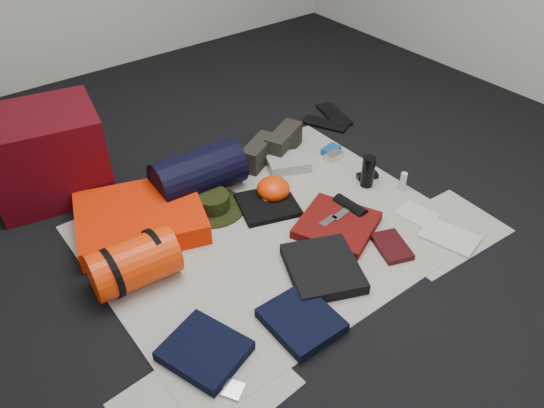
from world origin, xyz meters
TOP-DOWN VIEW (x-y plane):
  - floor at (0.00, 0.00)m, footprint 4.50×4.50m
  - newspaper_mat at (0.00, 0.00)m, footprint 1.60×1.30m
  - newspaper_sheet_front_left at (-0.70, -0.55)m, footprint 0.61×0.44m
  - newspaper_sheet_front_right at (0.65, -0.50)m, footprint 0.60×0.43m
  - red_cabinet at (-0.68, 0.95)m, footprint 0.62×0.55m
  - sleeping_pad at (-0.47, 0.40)m, footprint 0.70×0.63m
  - stuff_sack at (-0.65, 0.08)m, footprint 0.37×0.24m
  - sack_strap_left at (-0.75, 0.08)m, footprint 0.02×0.22m
  - sack_strap_right at (-0.55, 0.08)m, footprint 0.02×0.22m
  - navy_duffel at (-0.10, 0.47)m, footprint 0.47×0.27m
  - boonie_brim at (-0.12, 0.31)m, footprint 0.43×0.43m
  - boonie_crown at (-0.12, 0.31)m, footprint 0.17×0.17m
  - hiking_boot_left at (0.31, 0.50)m, footprint 0.28×0.21m
  - hiking_boot_right at (0.49, 0.50)m, footprint 0.30×0.22m
  - flip_flop_left at (0.90, 0.60)m, footprint 0.22×0.30m
  - flip_flop_right at (1.02, 0.65)m, footprint 0.19×0.33m
  - trousers_navy_a at (-0.62, -0.41)m, footprint 0.33×0.35m
  - trousers_navy_b at (-0.24, -0.52)m, footprint 0.25×0.29m
  - trousers_charcoal at (0.01, -0.36)m, footprint 0.40×0.43m
  - black_tshirt at (0.10, 0.15)m, footprint 0.35×0.34m
  - red_shirt at (0.26, -0.18)m, footprint 0.45×0.45m
  - orange_stuff_sack at (0.17, 0.20)m, footprint 0.21×0.21m
  - first_aid_pouch at (0.41, 0.37)m, footprint 0.27×0.24m
  - water_bottle at (0.63, -0.02)m, footprint 0.08×0.08m
  - speaker at (0.39, -0.14)m, footprint 0.08×0.18m
  - compact_camera at (0.67, 0.27)m, footprint 0.10×0.07m
  - cyan_case at (0.70, 0.33)m, footprint 0.12×0.09m
  - toiletry_purple at (0.75, -0.16)m, footprint 0.04×0.04m
  - toiletry_clear at (0.75, -0.16)m, footprint 0.04×0.04m
  - paperback_book at (0.36, -0.44)m, footprint 0.19×0.23m
  - map_booklet at (0.63, -0.56)m, footprint 0.23×0.29m
  - map_printout at (0.65, -0.35)m, footprint 0.17×0.20m
  - sunglasses at (0.68, 0.02)m, footprint 0.12×0.09m
  - key_cluster at (-0.62, -0.60)m, footprint 0.10×0.10m
  - tape_roll at (0.12, 0.18)m, footprint 0.05×0.05m
  - energy_bar_a at (0.22, -0.16)m, footprint 0.10×0.05m
  - energy_bar_b at (0.30, -0.16)m, footprint 0.10×0.05m

SIDE VIEW (x-z plane):
  - floor at x=0.00m, z-range -0.02..0.00m
  - newspaper_sheet_front_left at x=-0.70m, z-range 0.00..0.00m
  - newspaper_sheet_front_right at x=0.65m, z-range 0.00..0.00m
  - newspaper_mat at x=0.00m, z-range 0.00..0.01m
  - flip_flop_left at x=0.90m, z-range 0.00..0.02m
  - flip_flop_right at x=1.02m, z-range 0.00..0.02m
  - map_printout at x=0.65m, z-range 0.01..0.01m
  - boonie_brim at x=-0.12m, z-range 0.01..0.01m
  - key_cluster at x=-0.62m, z-range 0.01..0.02m
  - map_booklet at x=0.63m, z-range 0.01..0.02m
  - paperback_book at x=0.36m, z-range 0.01..0.03m
  - black_tshirt at x=0.10m, z-range 0.01..0.03m
  - sunglasses at x=0.68m, z-range 0.01..0.03m
  - cyan_case at x=0.70m, z-range 0.01..0.04m
  - compact_camera at x=0.67m, z-range 0.01..0.05m
  - trousers_navy_b at x=-0.24m, z-range 0.01..0.05m
  - trousers_navy_a at x=-0.62m, z-range 0.01..0.05m
  - red_shirt at x=0.26m, z-range 0.01..0.05m
  - trousers_charcoal at x=0.01m, z-range 0.01..0.06m
  - first_aid_pouch at x=0.41m, z-range 0.01..0.06m
  - speaker at x=0.39m, z-range 0.01..0.08m
  - tape_roll at x=0.12m, z-range 0.03..0.07m
  - toiletry_purple at x=0.75m, z-range 0.01..0.10m
  - boonie_crown at x=-0.12m, z-range 0.01..0.09m
  - toiletry_clear at x=0.75m, z-range 0.01..0.11m
  - energy_bar_a at x=0.22m, z-range 0.05..0.07m
  - energy_bar_b at x=0.30m, z-range 0.05..0.07m
  - sleeping_pad at x=-0.47m, z-range 0.01..0.11m
  - orange_stuff_sack at x=0.17m, z-range 0.01..0.12m
  - hiking_boot_left at x=0.31m, z-range 0.01..0.14m
  - hiking_boot_right at x=0.49m, z-range 0.01..0.15m
  - water_bottle at x=0.63m, z-range 0.01..0.18m
  - stuff_sack at x=-0.65m, z-range 0.01..0.22m
  - sack_strap_left at x=-0.75m, z-range 0.01..0.22m
  - sack_strap_right at x=-0.55m, z-range 0.01..0.22m
  - navy_duffel at x=-0.10m, z-range 0.01..0.25m
  - red_cabinet at x=-0.68m, z-range 0.00..0.45m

